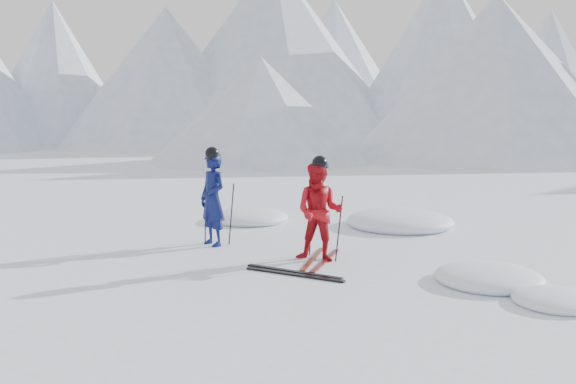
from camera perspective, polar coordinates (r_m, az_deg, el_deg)
The scene contains 12 objects.
ground at distance 9.90m, azimuth 6.86°, elevation -7.28°, with size 160.00×160.00×0.00m, color white.
skier_blue at distance 11.61m, azimuth -7.06°, elevation -0.68°, with size 0.65×0.42×1.77m, color #0C144A.
skier_red at distance 10.30m, azimuth 2.95°, elevation -1.86°, with size 0.82×0.64×1.69m, color #AF0E16.
pole_blue_left at distance 11.96m, azimuth -7.72°, elevation -1.89°, with size 0.02×0.02×1.18m, color black.
pole_blue_right at distance 11.70m, azimuth -5.32°, elevation -2.06°, with size 0.02×0.02×1.18m, color black.
pole_red_left at distance 10.71m, azimuth 2.16°, elevation -3.04°, with size 0.02×0.02×1.13m, color black.
pole_red_right at distance 10.35m, azimuth 4.80°, elevation -3.42°, with size 0.02×0.02×1.13m, color black.
ski_worn_left at distance 10.52m, azimuth 2.34°, elevation -6.28°, with size 0.09×1.70×0.03m, color black.
ski_worn_right at distance 10.41m, azimuth 3.50°, elevation -6.43°, with size 0.09×1.70×0.03m, color black.
ski_loose_a at distance 9.68m, azimuth 0.52°, elevation -7.46°, with size 0.09×1.70×0.03m, color black.
ski_loose_b at distance 9.51m, azimuth 0.58°, elevation -7.74°, with size 0.09×1.70×0.03m, color black.
snow_lumps at distance 12.85m, azimuth 8.13°, elevation -3.94°, with size 8.55×6.03×0.52m.
Camera 1 is at (3.95, -8.74, 2.46)m, focal length 38.00 mm.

